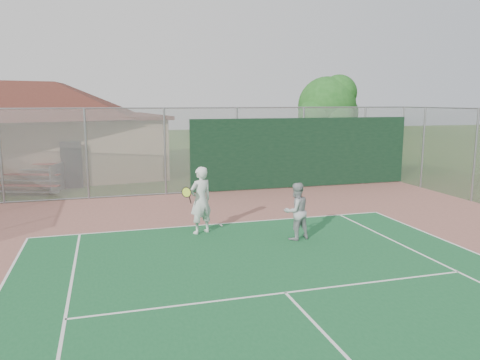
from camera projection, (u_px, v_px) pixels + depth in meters
name	position (u px, v px, depth m)	size (l,w,h in m)	color
back_fence	(240.00, 152.00, 19.58)	(20.08, 0.11, 3.53)	gray
side_fence_right	(475.00, 156.00, 17.49)	(0.08, 9.00, 3.50)	gray
clubhouse	(33.00, 120.00, 23.17)	(13.83, 10.07, 5.57)	tan
bleachers	(23.00, 177.00, 19.53)	(3.70, 2.82, 1.17)	maroon
tree	(328.00, 108.00, 25.39)	(3.71, 3.52, 5.18)	#352113
player_white_front	(200.00, 201.00, 13.30)	(1.01, 0.77, 1.93)	silver
player_grey_back	(296.00, 212.00, 12.74)	(0.88, 0.75, 1.57)	#A0A3A5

